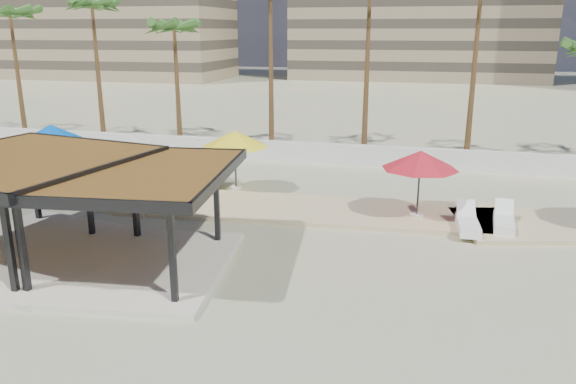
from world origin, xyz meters
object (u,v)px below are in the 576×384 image
Objects in this scene: lounger_b at (467,224)px; lounger_c at (504,222)px; pavilion_west at (27,196)px; lounger_a at (213,182)px; umbrella_c at (420,160)px; pavilion_central at (123,209)px.

lounger_b reaches higher than lounger_c.
lounger_a is at bearing 81.89° from pavilion_west.
umbrella_c is 3.93m from lounger_c.
lounger_a is (-0.77, 9.46, -1.65)m from pavilion_central.
lounger_c is (12.97, -2.82, 0.03)m from lounger_a.
lounger_b is (10.85, 6.06, -1.62)m from pavilion_central.
lounger_c is at bearing 31.67° from pavilion_west.
pavilion_central is at bearing 5.37° from pavilion_west.
pavilion_central is 13.99m from lounger_c.
pavilion_west is 3.48× the size of lounger_c.
lounger_c is (3.26, -0.46, -2.15)m from umbrella_c.
umbrella_c is 3.04m from lounger_b.
pavilion_central is 3.19× the size of lounger_b.
pavilion_central is 3.78m from pavilion_west.
lounger_a is 12.10m from lounger_b.
pavilion_west is 3.42× the size of lounger_b.
pavilion_central is 0.93× the size of pavilion_west.
lounger_c is at bearing -111.59° from lounger_a.
lounger_c is (15.98, 6.32, -1.68)m from pavilion_west.
lounger_b is at bearing 22.46° from pavilion_central.
lounger_b is (11.61, -3.39, 0.03)m from lounger_a.
lounger_a is at bearing 82.07° from lounger_c.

